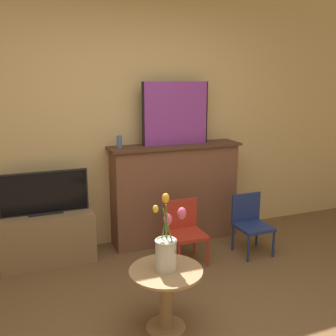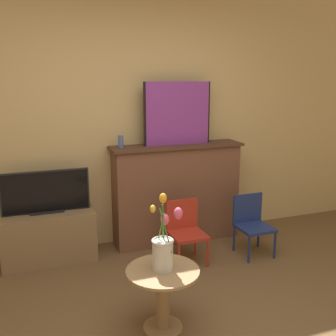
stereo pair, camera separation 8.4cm
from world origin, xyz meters
name	(u,v)px [view 2 (the right image)]	position (x,y,z in m)	size (l,w,h in m)	color
wall_back	(123,118)	(0.00, 2.13, 1.35)	(8.00, 0.06, 2.70)	tan
fireplace_mantel	(176,192)	(0.53, 1.94, 0.55)	(1.42, 0.36, 1.07)	brown
painting	(178,113)	(0.54, 1.95, 1.39)	(0.73, 0.03, 0.65)	black
mantel_candle	(121,142)	(-0.07, 1.94, 1.13)	(0.05, 0.05, 0.13)	#4C6699
tv_stand	(49,236)	(-0.82, 1.88, 0.25)	(0.87, 0.40, 0.49)	olive
tv_monitor	(46,193)	(-0.82, 1.88, 0.69)	(0.82, 0.12, 0.41)	black
chair_red	(185,228)	(0.42, 1.42, 0.33)	(0.33, 0.33, 0.60)	#B22D1E
chair_blue	(252,222)	(1.13, 1.36, 0.33)	(0.33, 0.33, 0.60)	navy
side_table	(163,290)	(-0.14, 0.47, 0.30)	(0.52, 0.52, 0.46)	#99754C
vase_tulips	(163,248)	(-0.13, 0.48, 0.62)	(0.18, 0.28, 0.51)	beige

